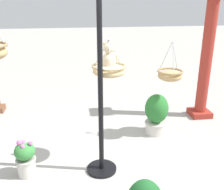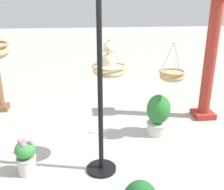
# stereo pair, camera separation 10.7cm
# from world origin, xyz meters

# --- Properties ---
(ground_plane) EXTENTS (40.00, 40.00, 0.00)m
(ground_plane) POSITION_xyz_m (0.00, 0.00, 0.00)
(ground_plane) COLOR #ADAAA3
(display_pole_central) EXTENTS (0.44, 0.44, 2.55)m
(display_pole_central) POSITION_xyz_m (-0.19, -0.03, 0.81)
(display_pole_central) COLOR black
(display_pole_central) RESTS_ON ground
(hanging_basket_with_teddy) EXTENTS (0.49, 0.49, 0.53)m
(hanging_basket_with_teddy) POSITION_xyz_m (-0.04, 0.22, 1.47)
(hanging_basket_with_teddy) COLOR tan
(teddy_bear) EXTENTS (0.28, 0.24, 0.40)m
(teddy_bear) POSITION_xyz_m (-0.04, 0.24, 1.65)
(teddy_bear) COLOR beige
(hanging_basket_right_low) EXTENTS (0.44, 0.44, 0.67)m
(hanging_basket_right_low) POSITION_xyz_m (1.09, 0.81, 1.19)
(hanging_basket_right_low) COLOR tan
(greenhouse_pillar_right) EXTENTS (0.45, 0.45, 2.64)m
(greenhouse_pillar_right) POSITION_xyz_m (2.14, 1.60, 1.27)
(greenhouse_pillar_right) COLOR #9E2D23
(greenhouse_pillar_right) RESTS_ON ground
(potted_plant_fern_front) EXTENTS (0.43, 0.43, 0.78)m
(potted_plant_fern_front) POSITION_xyz_m (0.95, 0.97, 0.40)
(potted_plant_fern_front) COLOR beige
(potted_plant_fern_front) RESTS_ON ground
(potted_plant_bushy_green) EXTENTS (0.29, 0.29, 0.57)m
(potted_plant_bushy_green) POSITION_xyz_m (-1.27, 0.02, 0.28)
(potted_plant_bushy_green) COLOR beige
(potted_plant_bushy_green) RESTS_ON ground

